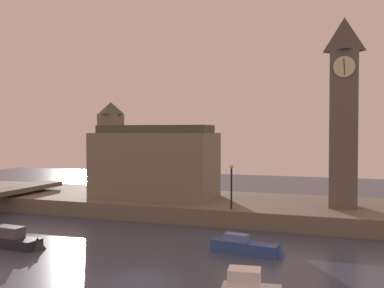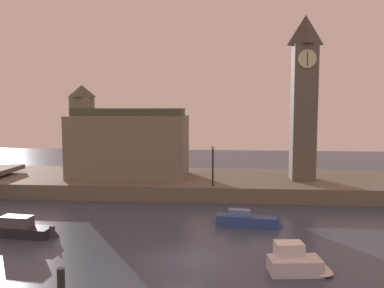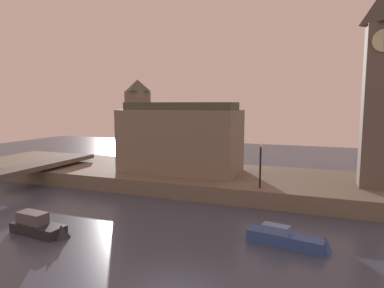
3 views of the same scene
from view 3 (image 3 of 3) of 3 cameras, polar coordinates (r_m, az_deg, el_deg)
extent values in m
cube|color=#6B6051|center=(34.76, 10.45, -6.55)|extent=(70.00, 12.00, 1.50)
cube|color=#5B544C|center=(32.92, 29.01, 5.41)|extent=(2.37, 2.37, 13.80)
cylinder|color=beige|center=(32.08, 29.91, 15.04)|extent=(1.80, 0.12, 1.80)
pyramid|color=#403A35|center=(33.89, 29.88, 19.75)|extent=(2.61, 2.61, 3.01)
cube|color=slate|center=(35.84, -1.93, 0.54)|extent=(12.41, 6.20, 6.60)
cube|color=slate|center=(38.02, -9.12, 2.33)|extent=(2.11, 2.11, 8.60)
pyramid|color=#474C42|center=(37.96, -9.26, 9.80)|extent=(2.32, 2.32, 1.30)
cube|color=#42473D|center=(35.63, -1.95, 6.46)|extent=(11.79, 3.72, 0.80)
cylinder|color=black|center=(29.36, 11.53, -4.03)|extent=(0.16, 0.16, 3.53)
sphere|color=#F2E099|center=(29.07, 11.63, -0.27)|extent=(0.36, 0.36, 0.36)
cube|color=#232328|center=(25.55, -24.67, -12.98)|extent=(4.01, 1.78, 0.68)
cube|color=#515156|center=(25.65, -25.51, -11.25)|extent=(2.18, 1.19, 0.77)
cone|color=#232328|center=(24.25, -21.34, -13.81)|extent=(1.42, 1.42, 0.98)
cube|color=#2D4C93|center=(22.26, 15.51, -15.46)|extent=(4.77, 1.89, 0.75)
cube|color=#5B7AC1|center=(22.08, 14.08, -13.85)|extent=(1.74, 1.03, 0.51)
cone|color=#2D4C93|center=(22.20, 21.74, -15.67)|extent=(1.13, 1.13, 1.16)
camera|label=1|loc=(9.26, 171.56, -10.02)|focal=40.51mm
camera|label=2|loc=(10.50, -141.04, -2.77)|focal=37.83mm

